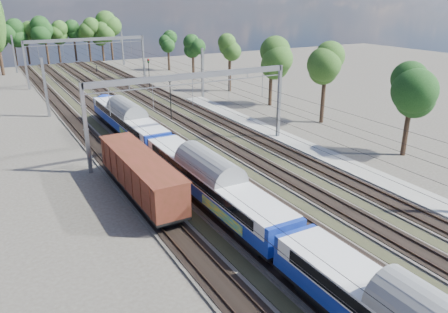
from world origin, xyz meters
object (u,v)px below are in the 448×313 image
emu_train (212,178)px  worker (97,69)px  signal_near (170,93)px  signal_far (149,70)px  freight_boxcar (140,173)px

emu_train → worker: bearing=82.9°
worker → signal_near: (-1.43, -47.16, 3.22)m
worker → signal_far: 25.31m
signal_far → worker: bearing=116.2°
signal_near → signal_far: signal_near is taller
emu_train → freight_boxcar: (-4.50, 4.68, -0.39)m
freight_boxcar → signal_near: 25.37m
emu_train → worker: size_ratio=41.83×
emu_train → signal_near: bearing=73.9°
emu_train → worker: 74.57m
emu_train → signal_far: 50.76m
emu_train → signal_near: size_ratio=10.36×
freight_boxcar → signal_far: size_ratio=2.52×
emu_train → signal_near: signal_near is taller
emu_train → freight_boxcar: 6.50m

